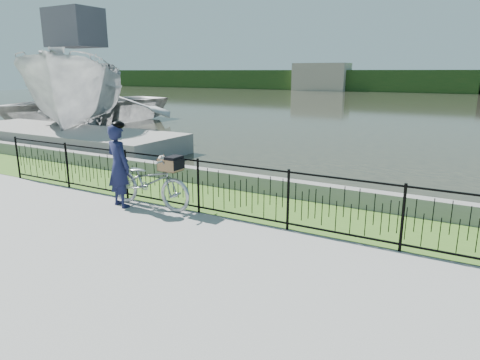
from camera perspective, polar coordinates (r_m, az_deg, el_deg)
The scene contains 12 objects.
ground at distance 7.23m, azimuth -6.26°, elevation -9.10°, with size 120.00×120.00×0.00m, color gray.
grass_strip at distance 9.32m, azimuth 3.11°, elevation -3.57°, with size 60.00×2.00×0.01m, color #3E6720.
water at distance 38.66m, azimuth 23.98°, elevation 8.88°, with size 120.00×120.00×0.00m, color #292A1F.
quay_wall at distance 10.13m, azimuth 5.66°, elevation -0.99°, with size 60.00×0.30×0.40m, color gray.
fence at distance 8.31m, azimuth 0.08°, elevation -1.67°, with size 14.00×0.06×1.15m, color black, non-canonical shape.
far_treeline at distance 65.48m, azimuth 26.74°, elevation 11.66°, with size 120.00×6.00×3.00m, color #254119.
far_building_left at distance 67.05m, azimuth 10.80°, elevation 13.36°, with size 8.00×4.00×4.00m, color #A69885.
dock at distance 17.84m, azimuth -22.35°, elevation 5.16°, with size 10.00×3.00×0.70m, color gray.
bicycle_rig at distance 9.36m, azimuth -11.99°, elevation -0.16°, with size 2.15×0.75×1.20m.
cyclist at distance 9.50m, azimuth -15.87°, elevation 1.95°, with size 0.74×0.58×1.86m.
boat_near at distance 20.65m, azimuth -20.51°, elevation 10.92°, with size 8.63×9.65×5.46m.
boat_far at distance 25.71m, azimuth -20.05°, elevation 9.37°, with size 8.49×10.82×2.04m.
Camera 1 is at (3.94, -5.35, 2.87)m, focal length 32.00 mm.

